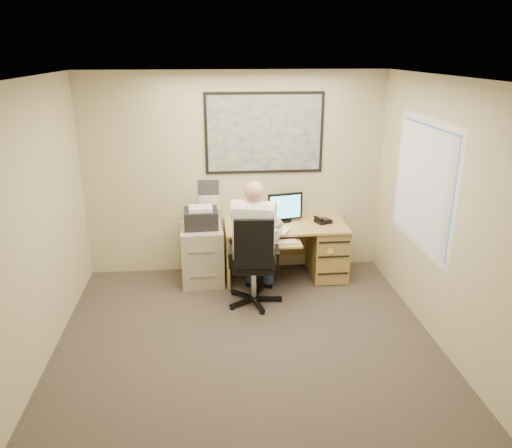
{
  "coord_description": "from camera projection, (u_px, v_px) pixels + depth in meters",
  "views": [
    {
      "loc": [
        -0.35,
        -4.26,
        2.94
      ],
      "look_at": [
        0.19,
        1.3,
        0.98
      ],
      "focal_mm": 35.0,
      "sensor_mm": 36.0,
      "label": 1
    }
  ],
  "objects": [
    {
      "name": "desk",
      "position": [
        309.0,
        245.0,
        6.73
      ],
      "size": [
        1.6,
        0.97,
        1.13
      ],
      "color": "tan",
      "rests_on": "ground"
    },
    {
      "name": "world_map",
      "position": [
        264.0,
        133.0,
        6.5
      ],
      "size": [
        1.56,
        0.03,
        1.06
      ],
      "primitive_type": "cube",
      "color": "#1E4C93",
      "rests_on": "room_shell"
    },
    {
      "name": "window_blinds",
      "position": [
        423.0,
        184.0,
        5.42
      ],
      "size": [
        0.06,
        1.4,
        1.3
      ],
      "primitive_type": null,
      "color": "silver",
      "rests_on": "room_shell"
    },
    {
      "name": "office_chair",
      "position": [
        255.0,
        279.0,
        5.98
      ],
      "size": [
        0.75,
        0.75,
        1.15
      ],
      "rotation": [
        0.0,
        0.0,
        -0.09
      ],
      "color": "black",
      "rests_on": "ground"
    },
    {
      "name": "person",
      "position": [
        254.0,
        243.0,
        5.92
      ],
      "size": [
        0.87,
        1.06,
        1.52
      ],
      "primitive_type": null,
      "rotation": [
        0.0,
        0.0,
        -0.27
      ],
      "color": "white",
      "rests_on": "office_chair"
    },
    {
      "name": "filing_cabinet",
      "position": [
        202.0,
        249.0,
        6.58
      ],
      "size": [
        0.56,
        0.66,
        1.04
      ],
      "rotation": [
        0.0,
        0.0,
        0.04
      ],
      "color": "#B4AB91",
      "rests_on": "ground"
    },
    {
      "name": "wall_calendar",
      "position": [
        209.0,
        195.0,
        6.71
      ],
      "size": [
        0.28,
        0.01,
        0.42
      ],
      "primitive_type": "cube",
      "color": "white",
      "rests_on": "room_shell"
    },
    {
      "name": "room_shell",
      "position": [
        249.0,
        233.0,
        4.56
      ],
      "size": [
        4.0,
        4.5,
        2.7
      ],
      "color": "#3D352F",
      "rests_on": "ground"
    }
  ]
}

